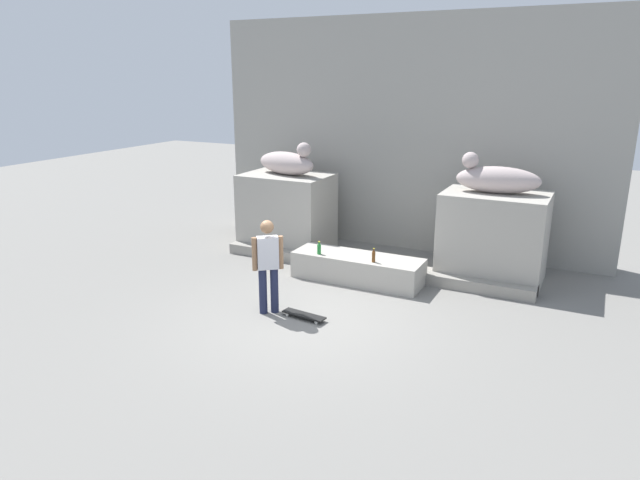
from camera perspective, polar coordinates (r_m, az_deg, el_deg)
name	(u,v)px	position (r m, az deg, el deg)	size (l,w,h in m)	color
ground_plane	(310,318)	(9.88, -1.01, -7.79)	(40.00, 40.00, 0.00)	slate
facade_wall	(408,135)	(13.66, 8.78, 10.33)	(9.36, 0.60, 5.31)	#98968E
pedestal_left	(287,212)	(13.49, -3.31, 2.82)	(2.00, 1.40, 1.79)	#A39E93
pedestal_right	(493,237)	(11.92, 16.89, 0.30)	(2.00, 1.40, 1.79)	#A39E93
statue_reclining_left	(287,162)	(13.24, -3.28, 7.75)	(1.69, 0.93, 0.78)	#B7A5A2
statue_reclining_right	(496,179)	(11.66, 17.18, 5.88)	(1.65, 0.72, 0.78)	#B7A5A2
ledge_block	(358,268)	(11.53, 3.77, -2.81)	(2.63, 0.84, 0.53)	#A39E93
skater	(268,263)	(9.81, -5.22, -2.26)	(0.44, 0.38, 1.67)	#1E233F
skateboard	(304,315)	(9.84, -1.62, -7.49)	(0.82, 0.28, 0.08)	black
bottle_brown	(374,256)	(11.04, 5.37, -1.64)	(0.07, 0.07, 0.28)	#593314
bottle_green	(319,249)	(11.48, -0.09, -0.90)	(0.08, 0.08, 0.27)	#1E722D
stair_step	(368,267)	(12.09, 4.84, -2.68)	(6.75, 0.50, 0.23)	gray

